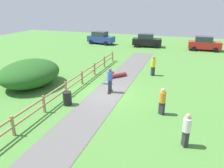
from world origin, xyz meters
The scene contains 14 objects.
ground_plane centered at (0.00, 0.00, 0.00)m, with size 60.00×60.00×0.00m, color #4C8438.
asphalt_path centered at (0.00, 0.00, 0.01)m, with size 2.40×28.00×0.02m, color #605E5B.
wooden_fence centered at (-2.60, 0.00, 0.67)m, with size 0.12×18.12×1.10m.
bush_large centered at (-6.35, -0.32, 1.02)m, with size 4.30×5.16×2.04m, color #23561E.
trash_bin centered at (-1.80, -2.48, 0.45)m, with size 0.56×0.56×0.90m, color black.
skater_riding centered at (0.15, 0.34, 1.08)m, with size 0.41×0.81×1.89m.
skater_fallen centered at (-0.37, 3.82, 0.20)m, with size 1.51×1.48×0.36m.
skateboard_loose centered at (-0.64, 1.88, 0.09)m, with size 0.82×0.34×0.08m.
bystander_yellow centered at (2.52, 5.32, 0.97)m, with size 0.54×0.54×1.76m.
bystander_orange centered at (4.16, -1.78, 0.92)m, with size 0.53×0.53×1.68m.
bystander_white centered at (5.56, -4.54, 0.94)m, with size 0.51×0.51×1.71m.
parked_car_black centered at (-0.46, 18.37, 0.96)m, with size 4.39×2.43×1.92m.
parked_car_red centered at (7.45, 18.37, 0.96)m, with size 4.26×2.13×1.92m.
parked_car_blue centered at (-7.75, 18.39, 0.96)m, with size 4.42×2.50×1.92m.
Camera 1 is at (5.08, -13.62, 6.34)m, focal length 34.69 mm.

